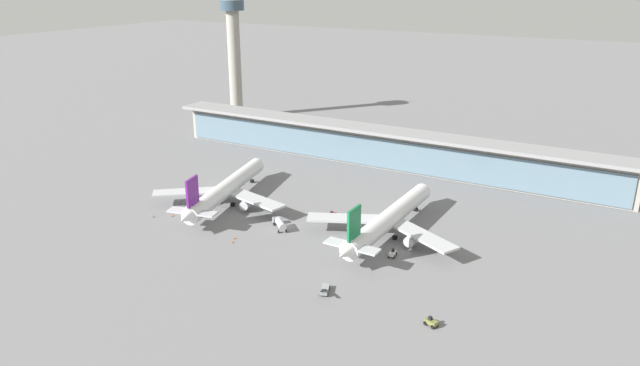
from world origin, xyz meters
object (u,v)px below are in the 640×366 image
at_px(service_truck_near_nose_grey, 280,223).
at_px(service_truck_mid_apron_red, 332,215).
at_px(airliner_left_stand, 226,189).
at_px(service_truck_on_taxiway_red, 445,248).
at_px(service_truck_under_wing_white, 393,253).
at_px(service_truck_by_tail_grey, 325,290).
at_px(safety_cone_bravo, 153,216).
at_px(safety_cone_delta, 172,215).
at_px(safety_cone_alpha, 233,242).
at_px(control_tower, 234,46).
at_px(service_truck_at_far_stand_olive, 431,322).
at_px(airliner_centre_stand, 388,219).
at_px(safety_cone_charlie, 235,238).

relative_size(service_truck_near_nose_grey, service_truck_mid_apron_red, 2.40).
xyz_separation_m(airliner_left_stand, service_truck_on_taxiway_red, (73.02, 1.76, -4.14)).
bearing_deg(service_truck_under_wing_white, service_truck_by_tail_grey, -104.49).
xyz_separation_m(safety_cone_bravo, safety_cone_delta, (4.57, 3.43, 0.00)).
distance_m(safety_cone_alpha, safety_cone_delta, 28.51).
height_order(service_truck_by_tail_grey, safety_cone_bravo, service_truck_by_tail_grey).
bearing_deg(service_truck_mid_apron_red, control_tower, 138.74).
height_order(airliner_left_stand, safety_cone_alpha, airliner_left_stand).
bearing_deg(service_truck_under_wing_white, safety_cone_bravo, -171.22).
distance_m(airliner_left_stand, service_truck_by_tail_grey, 65.07).
height_order(safety_cone_alpha, safety_cone_bravo, same).
height_order(service_truck_near_nose_grey, service_truck_at_far_stand_olive, service_truck_near_nose_grey).
relative_size(service_truck_under_wing_white, safety_cone_bravo, 4.37).
bearing_deg(airliner_centre_stand, service_truck_at_far_stand_olive, -55.13).
bearing_deg(service_truck_mid_apron_red, service_truck_at_far_stand_olive, -41.85).
relative_size(airliner_centre_stand, service_truck_by_tail_grey, 8.72).
xyz_separation_m(service_truck_under_wing_white, safety_cone_delta, (-69.90, -8.07, -0.56)).
bearing_deg(service_truck_under_wing_white, service_truck_at_far_stand_olive, -52.78).
bearing_deg(safety_cone_alpha, airliner_centre_stand, 35.79).
height_order(safety_cone_charlie, safety_cone_delta, same).
xyz_separation_m(service_truck_near_nose_grey, control_tower, (-97.95, 109.13, 34.34)).
height_order(service_truck_near_nose_grey, service_truck_by_tail_grey, service_truck_near_nose_grey).
bearing_deg(airliner_centre_stand, service_truck_near_nose_grey, -159.40).
xyz_separation_m(service_truck_near_nose_grey, service_truck_under_wing_white, (35.90, -0.45, -0.83)).
xyz_separation_m(service_truck_at_far_stand_olive, control_tower, (-153.68, 135.68, 35.17)).
height_order(service_truck_mid_apron_red, service_truck_at_far_stand_olive, same).
height_order(service_truck_near_nose_grey, service_truck_mid_apron_red, service_truck_near_nose_grey).
distance_m(airliner_centre_stand, service_truck_mid_apron_red, 20.85).
height_order(service_truck_mid_apron_red, safety_cone_alpha, service_truck_mid_apron_red).
xyz_separation_m(airliner_left_stand, safety_cone_bravo, (-12.50, -20.04, -4.69)).
distance_m(service_truck_mid_apron_red, service_truck_by_tail_grey, 45.29).
xyz_separation_m(airliner_centre_stand, safety_cone_bravo, (-68.07, -23.04, -4.69)).
distance_m(service_truck_near_nose_grey, service_truck_at_far_stand_olive, 61.73).
bearing_deg(safety_cone_alpha, service_truck_at_far_stand_olive, -10.92).
bearing_deg(safety_cone_alpha, safety_cone_bravo, 175.31).
height_order(service_truck_under_wing_white, control_tower, control_tower).
bearing_deg(service_truck_near_nose_grey, safety_cone_delta, -165.94).
bearing_deg(control_tower, safety_cone_delta, -61.47).
height_order(service_truck_near_nose_grey, safety_cone_delta, service_truck_near_nose_grey).
bearing_deg(service_truck_at_far_stand_olive, airliner_centre_stand, 124.87).
bearing_deg(service_truck_at_far_stand_olive, service_truck_on_taxiway_red, 103.56).
distance_m(service_truck_under_wing_white, control_tower, 176.52).
relative_size(service_truck_near_nose_grey, control_tower, 0.12).
xyz_separation_m(control_tower, safety_cone_delta, (63.95, -117.65, -35.73)).
distance_m(airliner_left_stand, airliner_centre_stand, 55.65).
relative_size(service_truck_at_far_stand_olive, safety_cone_delta, 4.65).
bearing_deg(service_truck_under_wing_white, control_tower, 140.69).
distance_m(service_truck_on_taxiway_red, service_truck_at_far_stand_olive, 37.44).
height_order(service_truck_on_taxiway_red, safety_cone_delta, service_truck_on_taxiway_red).
bearing_deg(safety_cone_delta, airliner_centre_stand, 17.16).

